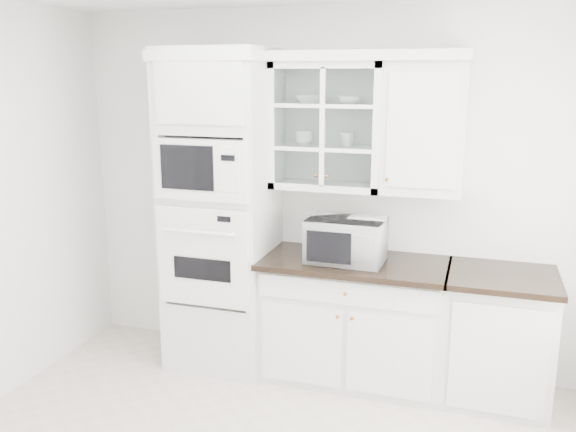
% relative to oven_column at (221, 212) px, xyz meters
% --- Properties ---
extents(room_shell, '(4.00, 3.50, 2.70)m').
position_rel_oven_column_xyz_m(room_shell, '(0.75, -0.99, 0.58)').
color(room_shell, white).
rests_on(room_shell, ground).
extents(oven_column, '(0.76, 0.68, 2.40)m').
position_rel_oven_column_xyz_m(oven_column, '(0.00, 0.00, 0.00)').
color(oven_column, silver).
rests_on(oven_column, ground).
extents(base_cabinet_run, '(1.32, 0.67, 0.92)m').
position_rel_oven_column_xyz_m(base_cabinet_run, '(1.03, 0.03, -0.74)').
color(base_cabinet_run, silver).
rests_on(base_cabinet_run, ground).
extents(extra_base_cabinet, '(0.72, 0.67, 0.92)m').
position_rel_oven_column_xyz_m(extra_base_cabinet, '(2.03, 0.03, -0.74)').
color(extra_base_cabinet, silver).
rests_on(extra_base_cabinet, ground).
extents(upper_cabinet_glass, '(0.80, 0.33, 0.90)m').
position_rel_oven_column_xyz_m(upper_cabinet_glass, '(0.78, 0.17, 0.65)').
color(upper_cabinet_glass, silver).
rests_on(upper_cabinet_glass, room_shell).
extents(upper_cabinet_solid, '(0.55, 0.33, 0.90)m').
position_rel_oven_column_xyz_m(upper_cabinet_solid, '(1.46, 0.17, 0.65)').
color(upper_cabinet_solid, silver).
rests_on(upper_cabinet_solid, room_shell).
extents(crown_molding, '(2.14, 0.38, 0.07)m').
position_rel_oven_column_xyz_m(crown_molding, '(0.68, 0.14, 1.14)').
color(crown_molding, silver).
rests_on(crown_molding, room_shell).
extents(countertop_microwave, '(0.55, 0.46, 0.31)m').
position_rel_oven_column_xyz_m(countertop_microwave, '(0.97, -0.02, -0.13)').
color(countertop_microwave, white).
rests_on(countertop_microwave, base_cabinet_run).
extents(bowl_a, '(0.31, 0.31, 0.06)m').
position_rel_oven_column_xyz_m(bowl_a, '(0.64, 0.15, 0.84)').
color(bowl_a, white).
rests_on(bowl_a, upper_cabinet_glass).
extents(bowl_b, '(0.18, 0.18, 0.05)m').
position_rel_oven_column_xyz_m(bowl_b, '(0.93, 0.16, 0.84)').
color(bowl_b, white).
rests_on(bowl_b, upper_cabinet_glass).
extents(cup_a, '(0.15, 0.15, 0.10)m').
position_rel_oven_column_xyz_m(cup_a, '(0.60, 0.18, 0.56)').
color(cup_a, white).
rests_on(cup_a, upper_cabinet_glass).
extents(cup_b, '(0.13, 0.13, 0.10)m').
position_rel_oven_column_xyz_m(cup_b, '(0.92, 0.18, 0.56)').
color(cup_b, white).
rests_on(cup_b, upper_cabinet_glass).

